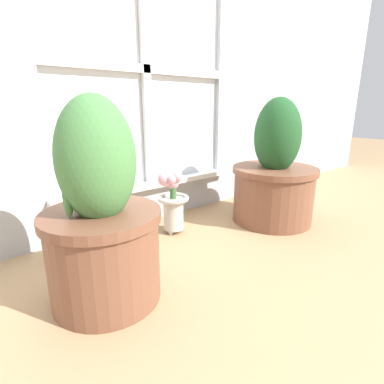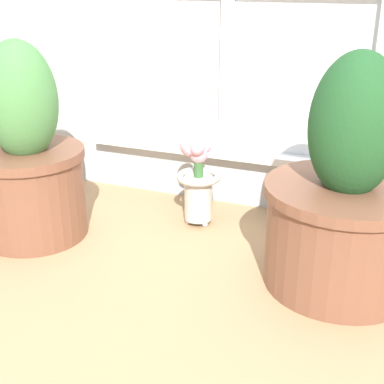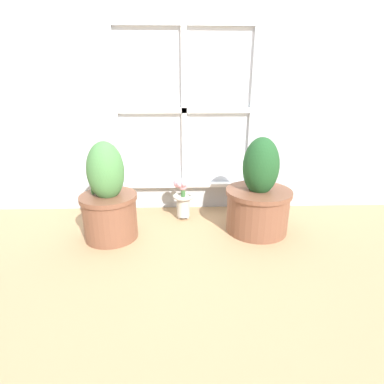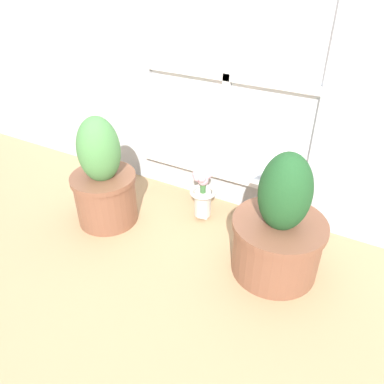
% 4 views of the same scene
% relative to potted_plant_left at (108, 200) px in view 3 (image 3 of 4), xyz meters
% --- Properties ---
extents(ground_plane, '(10.00, 10.00, 0.00)m').
position_rel_potted_plant_left_xyz_m(ground_plane, '(0.45, -0.14, -0.24)').
color(ground_plane, tan).
extents(wall_with_window, '(4.40, 0.10, 2.50)m').
position_rel_potted_plant_left_xyz_m(wall_with_window, '(0.45, 0.48, 1.04)').
color(wall_with_window, '#B2B7BC').
rests_on(wall_with_window, ground_plane).
extents(potted_plant_left, '(0.33, 0.33, 0.58)m').
position_rel_potted_plant_left_xyz_m(potted_plant_left, '(0.00, 0.00, 0.00)').
color(potted_plant_left, brown).
rests_on(potted_plant_left, ground_plane).
extents(potted_plant_right, '(0.40, 0.40, 0.59)m').
position_rel_potted_plant_left_xyz_m(potted_plant_right, '(0.90, 0.06, -0.02)').
color(potted_plant_right, brown).
rests_on(potted_plant_right, ground_plane).
extents(flower_vase, '(0.14, 0.14, 0.28)m').
position_rel_potted_plant_left_xyz_m(flower_vase, '(0.43, 0.26, -0.09)').
color(flower_vase, '#BCB7AD').
rests_on(flower_vase, ground_plane).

